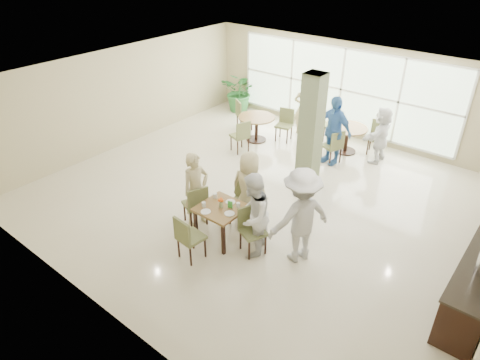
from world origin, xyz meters
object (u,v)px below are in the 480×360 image
Objects in this scene: round_table_right at (347,133)px; teen_standing at (301,216)px; teen_far at (249,187)px; teen_right at (252,215)px; main_table at (221,212)px; adult_b at (381,135)px; round_table_left at (257,122)px; potted_plant at (240,92)px; teen_left at (196,190)px; adult_standing at (304,108)px; adult_a at (333,130)px.

round_table_right is 5.00m from teen_standing.
teen_right is at bearing 117.07° from teen_far.
adult_b reaches higher than main_table.
teen_standing reaches higher than round_table_left.
round_table_right is 4.38m from potted_plant.
adult_b reaches higher than round_table_right.
teen_right is (1.50, -0.03, 0.03)m from teen_left.
round_table_left is 0.99× the size of round_table_right.
round_table_left is at bearing -158.13° from round_table_right.
main_table is at bearing 85.09° from adult_standing.
adult_b is at bearing -6.36° from potted_plant.
adult_standing reaches higher than potted_plant.
adult_standing is (-1.61, 1.16, -0.11)m from adult_a.
adult_a is (2.42, 0.13, 0.37)m from round_table_left.
adult_b is at bearing -117.62° from teen_far.
teen_standing reaches higher than adult_b.
round_table_right is at bearing 88.55° from main_table.
teen_right is (0.61, -5.20, 0.29)m from round_table_right.
adult_b is at bearing -7.39° from teen_left.
adult_standing is at bearing -6.15° from potted_plant.
teen_right is 1.11× the size of adult_b.
round_table_right is 1.69m from adult_standing.
potted_plant is (-4.21, 5.84, 0.05)m from main_table.
teen_left is (-0.75, 0.07, 0.18)m from main_table.
adult_b is at bearing 50.92° from adult_a.
teen_standing is 4.82m from adult_b.
round_table_right is 5.25m from teen_left.
round_table_right is at bearing -7.86° from potted_plant.
round_table_right is 0.67× the size of teen_far.
teen_left is 0.89× the size of adult_a.
round_table_left is 2.47m from potted_plant.
teen_standing is at bearing -43.11° from potted_plant.
potted_plant is at bearing 125.79° from main_table.
teen_standing is at bearing 100.78° from adult_standing.
main_table is 0.50× the size of teen_right.
teen_far reaches higher than main_table.
potted_plant is 0.74× the size of adult_a.
teen_far is at bearing -81.61° from adult_a.
teen_far is at bearing -32.45° from teen_left.
round_table_left is 0.70× the size of adult_b.
teen_left is 0.96× the size of teen_right.
adult_standing is (2.69, -0.29, 0.13)m from potted_plant.
adult_b is at bearing 153.25° from adult_standing.
main_table is 0.88m from teen_far.
adult_a is at bearing -18.60° from potted_plant.
teen_left is 5.49m from adult_b.
adult_standing is at bearing -122.65° from teen_standing.
round_table_right is 0.79× the size of potted_plant.
teen_standing is (5.75, -5.38, 0.27)m from potted_plant.
teen_far is (0.78, 0.79, -0.02)m from teen_left.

